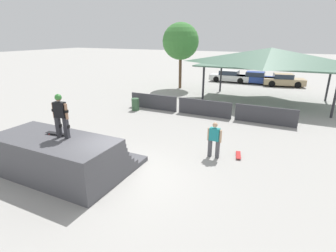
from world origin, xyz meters
name	(u,v)px	position (x,y,z in m)	size (l,w,h in m)	color
ground_plane	(126,178)	(0.00, 0.00, 0.00)	(160.00, 160.00, 0.00)	#A3A09B
quarter_pipe_ramp	(62,156)	(-2.39, -0.69, 0.69)	(4.79, 3.63, 1.53)	#4C4C51
skater_on_deck	(60,113)	(-2.08, -0.75, 2.45)	(0.69, 0.26, 1.60)	#2D2D33
skateboard_on_deck	(57,133)	(-2.52, -0.65, 1.59)	(0.85, 0.30, 0.09)	red
bystander_walking	(214,138)	(2.40, 3.16, 0.88)	(0.64, 0.24, 1.58)	#4C4C51
skateboard_on_ground	(238,155)	(3.37, 3.68, 0.06)	(0.38, 0.86, 0.09)	blue
barrier_fence	(204,108)	(0.05, 8.91, 0.53)	(11.15, 0.12, 1.05)	#3D3D42
pavilion_shelter	(270,57)	(3.21, 14.61, 3.47)	(10.21, 5.97, 4.15)	#2D2D33
tree_beside_pavilion	(181,41)	(-5.18, 16.98, 4.46)	(3.44, 3.44, 6.19)	brown
trash_bin	(135,104)	(-4.73, 8.07, 0.42)	(0.52, 0.52, 0.85)	#385B3D
parked_car_white	(230,76)	(-1.59, 22.81, 0.60)	(4.42, 1.69, 1.27)	silver
parked_car_blue	(256,78)	(1.23, 22.92, 0.60)	(4.21, 1.85, 1.27)	navy
parked_car_tan	(284,80)	(4.05, 22.64, 0.60)	(4.28, 2.51, 1.27)	tan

